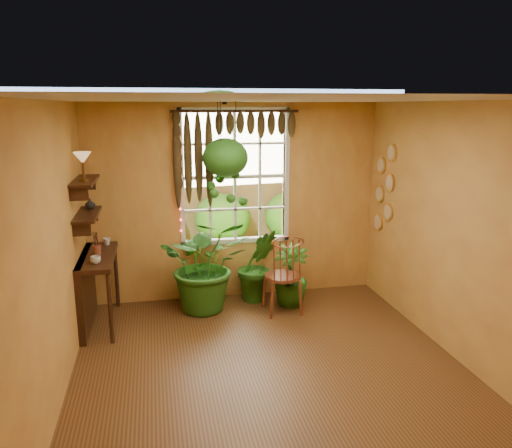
{
  "coord_description": "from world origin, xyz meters",
  "views": [
    {
      "loc": [
        -1.09,
        -4.43,
        2.64
      ],
      "look_at": [
        0.06,
        1.15,
        1.3
      ],
      "focal_mm": 35.0,
      "sensor_mm": 36.0,
      "label": 1
    }
  ],
  "objects_px": {
    "potted_plant_left": "(206,264)",
    "potted_plant_mid": "(258,265)",
    "counter_ledge": "(90,283)",
    "windsor_chair": "(283,286)",
    "hanging_basket": "(225,164)"
  },
  "relations": [
    {
      "from": "potted_plant_left",
      "to": "potted_plant_mid",
      "type": "distance_m",
      "value": 0.76
    },
    {
      "from": "counter_ledge",
      "to": "potted_plant_mid",
      "type": "xyz_separation_m",
      "value": [
        2.17,
        0.38,
        -0.04
      ]
    },
    {
      "from": "potted_plant_left",
      "to": "potted_plant_mid",
      "type": "xyz_separation_m",
      "value": [
        0.73,
        0.18,
        -0.13
      ]
    },
    {
      "from": "windsor_chair",
      "to": "potted_plant_mid",
      "type": "bearing_deg",
      "value": 114.57
    },
    {
      "from": "counter_ledge",
      "to": "windsor_chair",
      "type": "height_order",
      "value": "windsor_chair"
    },
    {
      "from": "counter_ledge",
      "to": "hanging_basket",
      "type": "xyz_separation_m",
      "value": [
        1.73,
        0.33,
        1.37
      ]
    },
    {
      "from": "potted_plant_left",
      "to": "hanging_basket",
      "type": "xyz_separation_m",
      "value": [
        0.29,
        0.13,
        1.29
      ]
    },
    {
      "from": "windsor_chair",
      "to": "hanging_basket",
      "type": "xyz_separation_m",
      "value": [
        -0.67,
        0.43,
        1.57
      ]
    },
    {
      "from": "potted_plant_mid",
      "to": "hanging_basket",
      "type": "bearing_deg",
      "value": -173.01
    },
    {
      "from": "potted_plant_left",
      "to": "potted_plant_mid",
      "type": "relative_size",
      "value": 1.25
    },
    {
      "from": "potted_plant_left",
      "to": "counter_ledge",
      "type": "bearing_deg",
      "value": -172.06
    },
    {
      "from": "counter_ledge",
      "to": "windsor_chair",
      "type": "bearing_deg",
      "value": -2.25
    },
    {
      "from": "counter_ledge",
      "to": "potted_plant_left",
      "type": "height_order",
      "value": "potted_plant_left"
    },
    {
      "from": "windsor_chair",
      "to": "potted_plant_left",
      "type": "bearing_deg",
      "value": 161.18
    },
    {
      "from": "potted_plant_mid",
      "to": "counter_ledge",
      "type": "bearing_deg",
      "value": -169.93
    }
  ]
}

